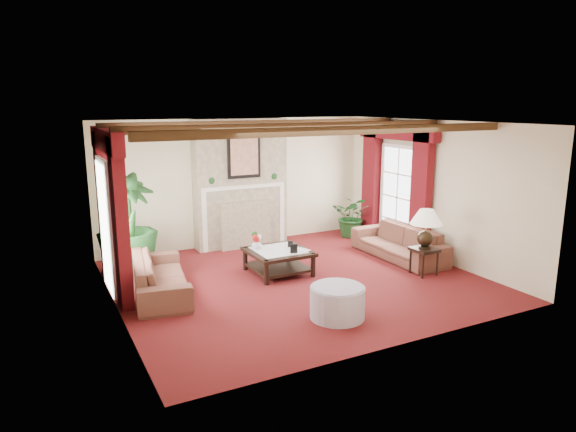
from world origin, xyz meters
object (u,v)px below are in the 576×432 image
sofa_right (399,237)px  ottoman (337,302)px  coffee_table (278,262)px  sofa_left (160,270)px  potted_palm (128,245)px  side_table (424,261)px

sofa_right → ottoman: size_ratio=2.70×
sofa_right → coffee_table: 2.56m
sofa_left → sofa_right: bearing=-83.3°
potted_palm → sofa_right: bearing=-16.6°
potted_palm → side_table: bearing=-28.1°
sofa_right → side_table: bearing=-14.2°
sofa_left → sofa_right: 4.69m
coffee_table → sofa_left: bearing=-179.5°
potted_palm → side_table: (4.68, -2.49, -0.28)m
sofa_right → ottoman: (-2.66, -1.92, -0.19)m
sofa_left → ottoman: size_ratio=2.70×
side_table → ottoman: (-2.41, -0.90, -0.01)m
sofa_right → potted_palm: bearing=-106.7°
potted_palm → coffee_table: 2.71m
potted_palm → ottoman: bearing=-56.2°
side_table → sofa_left: bearing=164.6°
potted_palm → ottoman: (2.27, -3.40, -0.30)m
potted_palm → coffee_table: potted_palm is taller
sofa_left → coffee_table: bearing=-80.0°
side_table → potted_palm: bearing=151.9°
ottoman → sofa_left: bearing=133.6°
coffee_table → ottoman: (-0.12, -2.15, 0.02)m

